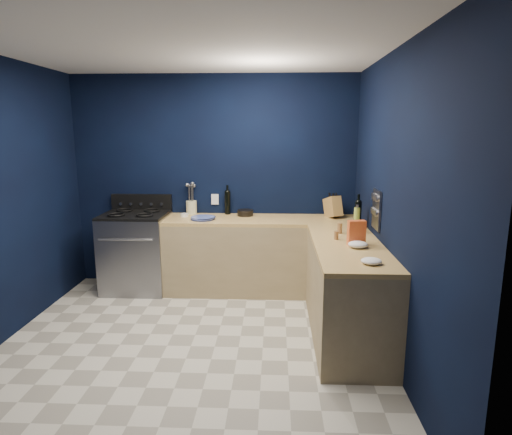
# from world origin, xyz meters

# --- Properties ---
(floor) EXTENTS (3.50, 3.50, 0.02)m
(floor) POSITION_xyz_m (0.00, 0.00, -0.01)
(floor) COLOR beige
(floor) RESTS_ON ground
(ceiling) EXTENTS (3.50, 3.50, 0.02)m
(ceiling) POSITION_xyz_m (0.00, 0.00, 2.61)
(ceiling) COLOR silver
(ceiling) RESTS_ON ground
(wall_back) EXTENTS (3.50, 0.02, 2.60)m
(wall_back) POSITION_xyz_m (0.00, 1.76, 1.30)
(wall_back) COLOR black
(wall_back) RESTS_ON ground
(wall_right) EXTENTS (0.02, 3.50, 2.60)m
(wall_right) POSITION_xyz_m (1.76, 0.00, 1.30)
(wall_right) COLOR black
(wall_right) RESTS_ON ground
(wall_front) EXTENTS (3.50, 0.02, 2.60)m
(wall_front) POSITION_xyz_m (0.00, -1.76, 1.30)
(wall_front) COLOR black
(wall_front) RESTS_ON ground
(cab_back) EXTENTS (2.30, 0.63, 0.86)m
(cab_back) POSITION_xyz_m (0.60, 1.44, 0.43)
(cab_back) COLOR tan
(cab_back) RESTS_ON floor
(top_back) EXTENTS (2.30, 0.63, 0.04)m
(top_back) POSITION_xyz_m (0.60, 1.44, 0.88)
(top_back) COLOR olive
(top_back) RESTS_ON cab_back
(cab_right) EXTENTS (0.63, 1.67, 0.86)m
(cab_right) POSITION_xyz_m (1.44, 0.29, 0.43)
(cab_right) COLOR tan
(cab_right) RESTS_ON floor
(top_right) EXTENTS (0.63, 1.67, 0.04)m
(top_right) POSITION_xyz_m (1.44, 0.29, 0.88)
(top_right) COLOR olive
(top_right) RESTS_ON cab_right
(gas_range) EXTENTS (0.76, 0.66, 0.92)m
(gas_range) POSITION_xyz_m (-0.93, 1.42, 0.46)
(gas_range) COLOR gray
(gas_range) RESTS_ON floor
(oven_door) EXTENTS (0.59, 0.02, 0.42)m
(oven_door) POSITION_xyz_m (-0.93, 1.10, 0.45)
(oven_door) COLOR black
(oven_door) RESTS_ON gas_range
(cooktop) EXTENTS (0.76, 0.66, 0.03)m
(cooktop) POSITION_xyz_m (-0.93, 1.42, 0.94)
(cooktop) COLOR black
(cooktop) RESTS_ON gas_range
(backguard) EXTENTS (0.76, 0.06, 0.20)m
(backguard) POSITION_xyz_m (-0.93, 1.72, 1.04)
(backguard) COLOR black
(backguard) RESTS_ON gas_range
(spice_panel) EXTENTS (0.02, 0.28, 0.38)m
(spice_panel) POSITION_xyz_m (1.74, 0.55, 1.18)
(spice_panel) COLOR gray
(spice_panel) RESTS_ON wall_right
(wall_outlet) EXTENTS (0.09, 0.02, 0.13)m
(wall_outlet) POSITION_xyz_m (0.00, 1.74, 1.08)
(wall_outlet) COLOR white
(wall_outlet) RESTS_ON wall_back
(plate_stack) EXTENTS (0.35, 0.35, 0.04)m
(plate_stack) POSITION_xyz_m (-0.09, 1.34, 0.92)
(plate_stack) COLOR #3C51A8
(plate_stack) RESTS_ON top_back
(ramekin) EXTENTS (0.13, 0.13, 0.04)m
(ramekin) POSITION_xyz_m (-0.35, 1.51, 0.92)
(ramekin) COLOR white
(ramekin) RESTS_ON top_back
(utensil_crock) EXTENTS (0.16, 0.16, 0.16)m
(utensil_crock) POSITION_xyz_m (-0.29, 1.69, 0.98)
(utensil_crock) COLOR beige
(utensil_crock) RESTS_ON top_back
(wine_bottle_back) EXTENTS (0.08, 0.08, 0.29)m
(wine_bottle_back) POSITION_xyz_m (0.16, 1.69, 1.04)
(wine_bottle_back) COLOR black
(wine_bottle_back) RESTS_ON top_back
(lemon_basket) EXTENTS (0.22, 0.22, 0.07)m
(lemon_basket) POSITION_xyz_m (0.39, 1.60, 0.94)
(lemon_basket) COLOR black
(lemon_basket) RESTS_ON top_back
(knife_block) EXTENTS (0.23, 0.31, 0.30)m
(knife_block) POSITION_xyz_m (1.45, 1.56, 1.02)
(knife_block) COLOR olive
(knife_block) RESTS_ON top_back
(wine_bottle_right) EXTENTS (0.09, 0.09, 0.29)m
(wine_bottle_right) POSITION_xyz_m (1.64, 0.95, 1.05)
(wine_bottle_right) COLOR black
(wine_bottle_right) RESTS_ON top_right
(oil_bottle) EXTENTS (0.08, 0.08, 0.26)m
(oil_bottle) POSITION_xyz_m (1.59, 0.77, 1.03)
(oil_bottle) COLOR #92AB3F
(oil_bottle) RESTS_ON top_right
(spice_jar_near) EXTENTS (0.06, 0.06, 0.11)m
(spice_jar_near) POSITION_xyz_m (1.42, 0.72, 0.95)
(spice_jar_near) COLOR olive
(spice_jar_near) RESTS_ON top_right
(spice_jar_far) EXTENTS (0.06, 0.06, 0.08)m
(spice_jar_far) POSITION_xyz_m (1.35, 0.47, 0.94)
(spice_jar_far) COLOR olive
(spice_jar_far) RESTS_ON top_right
(crouton_bag) EXTENTS (0.16, 0.09, 0.23)m
(crouton_bag) POSITION_xyz_m (1.50, 0.26, 1.01)
(crouton_bag) COLOR #B60720
(crouton_bag) RESTS_ON top_right
(towel_front) EXTENTS (0.22, 0.21, 0.06)m
(towel_front) POSITION_xyz_m (1.50, 0.17, 0.93)
(towel_front) COLOR white
(towel_front) RESTS_ON top_right
(towel_end) EXTENTS (0.19, 0.17, 0.05)m
(towel_end) POSITION_xyz_m (1.51, -0.30, 0.92)
(towel_end) COLOR white
(towel_end) RESTS_ON top_right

